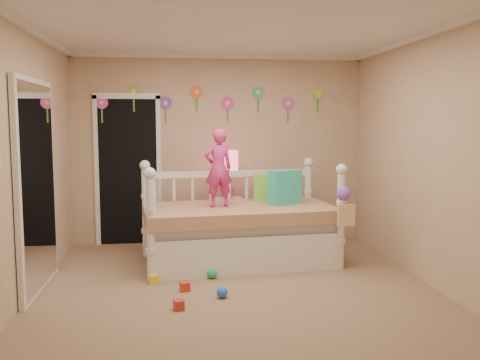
{
  "coord_description": "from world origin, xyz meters",
  "views": [
    {
      "loc": [
        -0.57,
        -5.04,
        1.67
      ],
      "look_at": [
        0.1,
        0.6,
        1.05
      ],
      "focal_mm": 39.29,
      "sensor_mm": 36.0,
      "label": 1
    }
  ],
  "objects": [
    {
      "name": "floor",
      "position": [
        0.0,
        0.0,
        0.0
      ],
      "size": [
        4.0,
        4.5,
        0.01
      ],
      "primitive_type": "cube",
      "color": "#7F684C",
      "rests_on": "ground"
    },
    {
      "name": "ceiling",
      "position": [
        0.0,
        0.0,
        2.6
      ],
      "size": [
        4.0,
        4.5,
        0.01
      ],
      "primitive_type": "cube",
      "color": "white",
      "rests_on": "floor"
    },
    {
      "name": "back_wall",
      "position": [
        0.0,
        2.25,
        1.3
      ],
      "size": [
        4.0,
        0.01,
        2.6
      ],
      "primitive_type": "cube",
      "color": "tan",
      "rests_on": "floor"
    },
    {
      "name": "left_wall",
      "position": [
        -2.0,
        0.0,
        1.3
      ],
      "size": [
        0.01,
        4.5,
        2.6
      ],
      "primitive_type": "cube",
      "color": "tan",
      "rests_on": "floor"
    },
    {
      "name": "right_wall",
      "position": [
        2.0,
        0.0,
        1.3
      ],
      "size": [
        0.01,
        4.5,
        2.6
      ],
      "primitive_type": "cube",
      "color": "tan",
      "rests_on": "floor"
    },
    {
      "name": "crown_molding",
      "position": [
        0.0,
        0.0,
        2.57
      ],
      "size": [
        4.0,
        4.5,
        0.06
      ],
      "primitive_type": null,
      "color": "white",
      "rests_on": "ceiling"
    },
    {
      "name": "daybed",
      "position": [
        0.14,
        1.09,
        0.62
      ],
      "size": [
        2.39,
        1.46,
        1.23
      ],
      "primitive_type": null,
      "rotation": [
        0.0,
        0.0,
        0.11
      ],
      "color": "white",
      "rests_on": "floor"
    },
    {
      "name": "pillow_turquoise",
      "position": [
        0.72,
        1.15,
        0.89
      ],
      "size": [
        0.44,
        0.32,
        0.42
      ],
      "primitive_type": "cube",
      "rotation": [
        0.0,
        0.0,
        0.47
      ],
      "color": "#22AC91",
      "rests_on": "daybed"
    },
    {
      "name": "pillow_lime",
      "position": [
        0.56,
        1.36,
        0.86
      ],
      "size": [
        0.39,
        0.28,
        0.35
      ],
      "primitive_type": "cube",
      "rotation": [
        0.0,
        0.0,
        -0.45
      ],
      "color": "#76E244",
      "rests_on": "daybed"
    },
    {
      "name": "child",
      "position": [
        -0.1,
        1.05,
        1.14
      ],
      "size": [
        0.37,
        0.28,
        0.91
      ],
      "primitive_type": "imported",
      "rotation": [
        0.0,
        0.0,
        3.35
      ],
      "color": "#E0338C",
      "rests_on": "daybed"
    },
    {
      "name": "nightstand",
      "position": [
        0.07,
        1.81,
        0.34
      ],
      "size": [
        0.42,
        0.32,
        0.67
      ],
      "primitive_type": "cube",
      "rotation": [
        0.0,
        0.0,
        0.04
      ],
      "color": "white",
      "rests_on": "floor"
    },
    {
      "name": "table_lamp",
      "position": [
        0.07,
        1.81,
        1.09
      ],
      "size": [
        0.29,
        0.29,
        0.63
      ],
      "color": "#E01D66",
      "rests_on": "nightstand"
    },
    {
      "name": "closet_doorway",
      "position": [
        -1.25,
        2.23,
        1.03
      ],
      "size": [
        0.9,
        0.04,
        2.07
      ],
      "primitive_type": "cube",
      "color": "black",
      "rests_on": "back_wall"
    },
    {
      "name": "flower_decals",
      "position": [
        -0.09,
        2.24,
        1.94
      ],
      "size": [
        3.4,
        0.02,
        0.5
      ],
      "primitive_type": null,
      "color": "#B2668C",
      "rests_on": "back_wall"
    },
    {
      "name": "mirror_closet",
      "position": [
        -1.96,
        0.3,
        1.05
      ],
      "size": [
        0.07,
        1.3,
        2.1
      ],
      "primitive_type": "cube",
      "color": "white",
      "rests_on": "left_wall"
    },
    {
      "name": "hanging_bag",
      "position": [
        1.22,
        0.44,
        0.75
      ],
      "size": [
        0.2,
        0.16,
        0.36
      ],
      "primitive_type": null,
      "color": "beige",
      "rests_on": "daybed"
    },
    {
      "name": "toy_scatter",
      "position": [
        -0.5,
        -0.02,
        0.06
      ],
      "size": [
        1.23,
        1.51,
        0.11
      ],
      "primitive_type": null,
      "rotation": [
        0.0,
        0.0,
        0.39
      ],
      "color": "#996666",
      "rests_on": "floor"
    }
  ]
}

